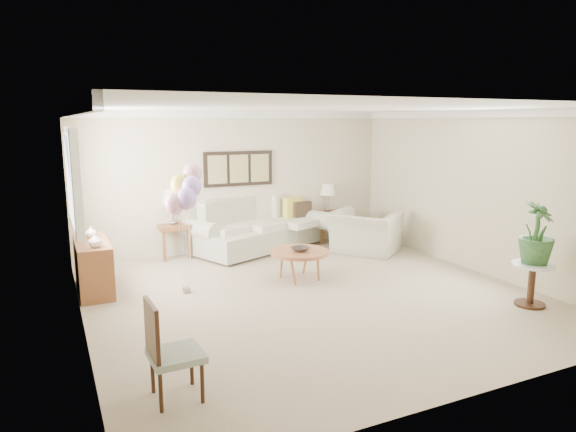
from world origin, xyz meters
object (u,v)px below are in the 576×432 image
at_px(armchair, 365,232).
at_px(accent_chair, 168,349).
at_px(sofa, 258,229).
at_px(coffee_table, 300,253).
at_px(balloon_cluster, 185,190).

height_order(armchair, accent_chair, accent_chair).
height_order(sofa, armchair, sofa).
height_order(coffee_table, balloon_cluster, balloon_cluster).
bearing_deg(coffee_table, balloon_cluster, 176.49).
bearing_deg(coffee_table, armchair, 27.68).
xyz_separation_m(armchair, accent_chair, (-4.45, -3.62, 0.09)).
height_order(sofa, accent_chair, sofa).
bearing_deg(armchair, coffee_table, 81.81).
xyz_separation_m(sofa, balloon_cluster, (-1.86, -1.94, 1.09)).
xyz_separation_m(sofa, coffee_table, (-0.13, -2.05, 0.03)).
relative_size(coffee_table, balloon_cluster, 0.49).
bearing_deg(coffee_table, sofa, 86.28).
bearing_deg(balloon_cluster, coffee_table, -3.51).
bearing_deg(balloon_cluster, accent_chair, -107.68).
relative_size(sofa, coffee_table, 3.38).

